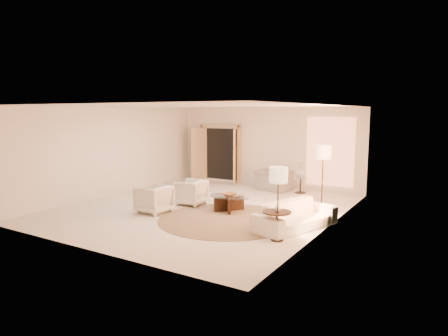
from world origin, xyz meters
The scene contains 18 objects.
room centered at (0.00, 0.00, 1.40)m, with size 7.04×8.04×2.83m.
windows_right centered at (3.45, 0.10, 1.35)m, with size 0.10×6.40×2.40m, color #F19160, non-canonical shape.
window_back_corner centered at (2.30, 3.95, 1.35)m, with size 1.70×0.10×2.40m, color #F19160, non-canonical shape.
curtains_right centered at (3.40, 1.00, 1.30)m, with size 0.06×5.20×2.60m, color #C3B385, non-canonical shape.
french_doors centered at (-1.90, 3.82, 1.07)m, with size 1.95×0.66×2.16m.
area_rug centered at (1.17, -0.73, 0.01)m, with size 3.41×3.41×0.01m, color #463320.
sofa centered at (2.90, -0.56, 0.31)m, with size 2.12×0.83×0.62m, color beige.
armchair_left centered at (-0.55, 0.12, 0.40)m, with size 0.77×0.72×0.79m, color beige.
armchair_right centered at (-0.83, -1.14, 0.40)m, with size 0.78×0.73×0.80m, color beige.
accent_chair centered at (0.62, 3.27, 0.46)m, with size 1.05×0.68×0.92m, color gray.
coffee_table centered at (0.79, 0.02, 0.26)m, with size 1.19×1.19×0.42m.
end_table centered at (2.82, -1.42, 0.39)m, with size 0.61×0.61×0.58m.
side_table centered at (1.54, 3.36, 0.32)m, with size 0.46×0.46×0.54m.
floor_lamp_near centered at (2.90, 1.33, 1.52)m, with size 0.43×0.43×1.78m.
floor_lamp_far centered at (2.90, -1.59, 1.31)m, with size 0.37×0.37×1.54m.
bowl centered at (0.79, 0.02, 0.46)m, with size 0.34×0.34×0.08m, color brown.
end_vase centered at (2.82, -1.42, 0.65)m, with size 0.15×0.15×0.16m, color silver.
side_vase centered at (1.54, 3.36, 0.67)m, with size 0.26×0.26×0.27m, color silver.
Camera 1 is at (6.11, -8.97, 2.64)m, focal length 32.00 mm.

